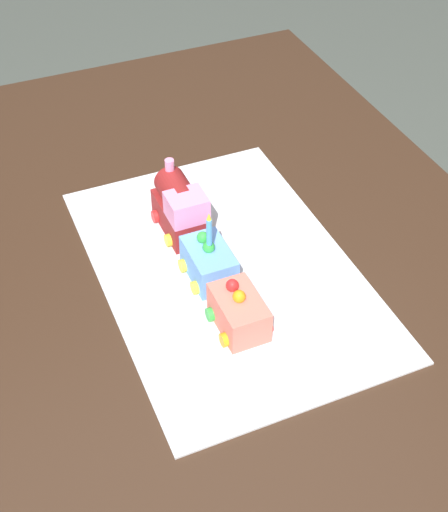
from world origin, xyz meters
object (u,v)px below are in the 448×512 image
cake_locomotive (180,207)px  cake_car_caboose_coral (239,312)px  dining_table (213,293)px  birthday_candle (209,229)px  cake_car_tanker_sky_blue (209,262)px

cake_locomotive → cake_car_caboose_coral: bearing=-0.0°
dining_table → cake_car_caboose_coral: bearing=-9.8°
cake_car_caboose_coral → birthday_candle: (-0.11, 0.00, 0.07)m
cake_locomotive → cake_car_tanker_sky_blue: bearing=-0.0°
cake_car_tanker_sky_blue → cake_car_caboose_coral: same height
dining_table → cake_locomotive: cake_locomotive is taller
cake_car_caboose_coral → birthday_candle: size_ratio=1.63×
dining_table → cake_car_caboose_coral: size_ratio=14.00×
cake_car_tanker_sky_blue → cake_car_caboose_coral: 0.12m
cake_locomotive → cake_car_caboose_coral: size_ratio=1.40×
cake_car_tanker_sky_blue → birthday_candle: 0.07m
cake_locomotive → birthday_candle: bearing=-0.0°
cake_car_caboose_coral → birthday_candle: birthday_candle is taller
cake_locomotive → cake_car_caboose_coral: (0.25, -0.00, -0.02)m
dining_table → cake_car_caboose_coral: (0.18, -0.03, 0.14)m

